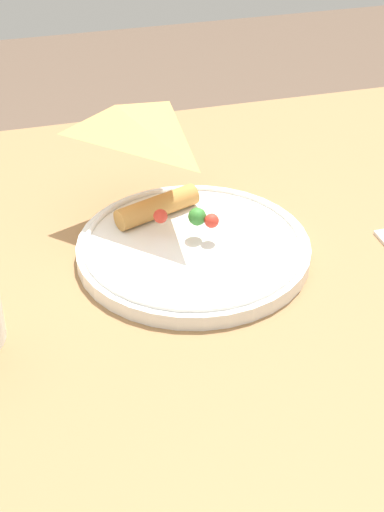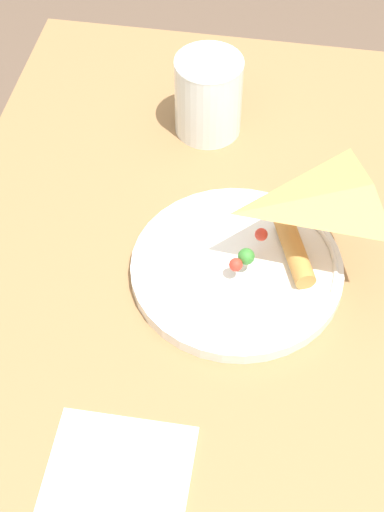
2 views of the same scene
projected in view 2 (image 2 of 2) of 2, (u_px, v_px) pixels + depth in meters
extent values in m
cube|color=olive|center=(235.00, 286.00, 0.92)|extent=(0.93, 0.72, 0.03)
cube|color=brown|center=(95.00, 217.00, 1.51)|extent=(0.06, 0.06, 0.75)
cylinder|color=white|center=(236.00, 269.00, 0.91)|extent=(0.25, 0.25, 0.02)
torus|color=white|center=(236.00, 264.00, 0.90)|extent=(0.23, 0.23, 0.01)
pyramid|color=tan|center=(227.00, 261.00, 0.89)|extent=(0.15, 0.18, 0.02)
cylinder|color=#C68942|center=(294.00, 250.00, 0.90)|extent=(0.10, 0.06, 0.02)
sphere|color=#388433|center=(246.00, 256.00, 0.87)|extent=(0.02, 0.02, 0.02)
sphere|color=red|center=(261.00, 234.00, 0.90)|extent=(0.02, 0.02, 0.02)
sphere|color=red|center=(231.00, 264.00, 0.87)|extent=(0.02, 0.02, 0.02)
cylinder|color=white|center=(208.00, 96.00, 1.03)|extent=(0.09, 0.09, 0.11)
cylinder|color=#B27F42|center=(208.00, 109.00, 1.05)|extent=(0.08, 0.08, 0.07)
torus|color=white|center=(209.00, 63.00, 0.99)|extent=(0.09, 0.09, 0.00)
cube|color=silver|center=(115.00, 480.00, 0.75)|extent=(0.12, 0.02, 0.00)
ellipsoid|color=silver|center=(125.00, 430.00, 0.78)|extent=(0.02, 0.02, 0.00)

